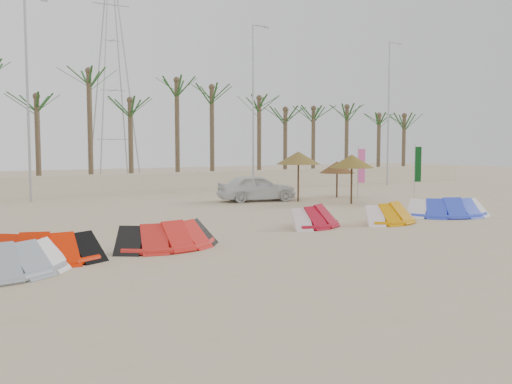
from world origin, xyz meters
TOP-DOWN VIEW (x-y plane):
  - ground at (0.00, 0.00)m, footprint 120.00×120.00m
  - boundary_wall at (0.00, 22.00)m, footprint 60.00×0.30m
  - palm_line at (0.67, 23.50)m, footprint 52.00×4.00m
  - lamp_b at (-5.96, 20.00)m, footprint 1.25×0.14m
  - lamp_c at (8.04, 20.00)m, footprint 1.25×0.14m
  - lamp_d at (20.04, 20.00)m, footprint 1.25×0.14m
  - pylon at (1.00, 28.00)m, footprint 3.00×3.00m
  - kite_red_left at (-8.55, 3.11)m, footprint 3.67×2.39m
  - kite_red_mid at (-4.75, 3.37)m, footprint 3.52×1.98m
  - kite_red_right at (1.81, 4.85)m, footprint 3.36×2.54m
  - kite_orange at (4.99, 4.15)m, footprint 3.28×2.21m
  - kite_blue at (8.50, 4.36)m, footprint 3.97×2.64m
  - parasol_left at (6.73, 12.89)m, footprint 2.47×2.47m
  - parasol_mid at (8.44, 10.44)m, footprint 2.33×2.33m
  - parasol_right at (10.11, 13.75)m, footprint 2.11×2.11m
  - flag_pink at (10.99, 12.72)m, footprint 0.44×0.16m
  - flag_green at (14.07, 11.28)m, footprint 0.45×0.13m
  - car at (4.87, 14.22)m, footprint 4.56×2.54m

SIDE VIEW (x-z plane):
  - ground at x=0.00m, z-range 0.00..0.00m
  - pylon at x=1.00m, z-range -7.00..7.00m
  - kite_red_right at x=1.81m, z-range -0.03..0.87m
  - kite_orange at x=4.99m, z-range -0.03..0.87m
  - kite_red_mid at x=-4.75m, z-range -0.03..0.87m
  - kite_red_left at x=-8.55m, z-range -0.03..0.87m
  - kite_blue at x=8.50m, z-range -0.03..0.87m
  - boundary_wall at x=0.00m, z-range 0.00..1.30m
  - car at x=4.87m, z-range 0.00..1.47m
  - parasol_right at x=10.11m, z-range 0.71..2.85m
  - flag_pink at x=10.99m, z-range 0.28..3.32m
  - flag_green at x=14.07m, z-range 0.29..3.46m
  - parasol_mid at x=8.44m, z-range 0.94..3.54m
  - parasol_left at x=6.73m, z-range 1.02..3.76m
  - lamp_b at x=-5.96m, z-range 0.27..11.27m
  - lamp_c at x=8.04m, z-range 0.27..11.27m
  - lamp_d at x=20.04m, z-range 0.27..11.27m
  - palm_line at x=0.67m, z-range 2.59..10.29m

